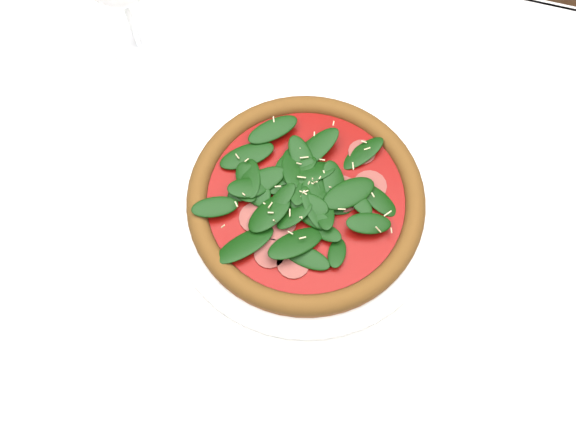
# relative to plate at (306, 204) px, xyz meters

# --- Properties ---
(ground) EXTENTS (6.00, 6.00, 0.00)m
(ground) POSITION_rel_plate_xyz_m (-0.01, -0.00, -0.76)
(ground) COLOR brown
(ground) RESTS_ON ground
(dining_table) EXTENTS (1.21, 0.81, 0.75)m
(dining_table) POSITION_rel_plate_xyz_m (-0.01, -0.00, -0.11)
(dining_table) COLOR white
(dining_table) RESTS_ON ground
(plate) EXTENTS (0.33, 0.33, 0.01)m
(plate) POSITION_rel_plate_xyz_m (0.00, 0.00, 0.00)
(plate) COLOR white
(plate) RESTS_ON dining_table
(pizza) EXTENTS (0.30, 0.30, 0.04)m
(pizza) POSITION_rel_plate_xyz_m (-0.00, -0.00, 0.02)
(pizza) COLOR #935623
(pizza) RESTS_ON plate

